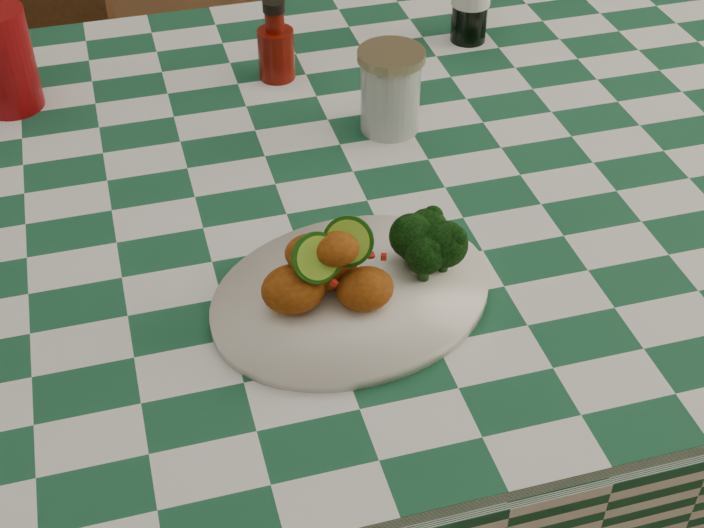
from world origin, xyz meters
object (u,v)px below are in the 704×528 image
object	(u,v)px
wooden_chair_right	(401,85)
fried_chicken_pile	(335,264)
plate	(352,296)
red_tumbler	(3,60)
dining_table	(288,393)
ketchup_bottle	(276,40)
mason_jar	(390,91)

from	to	relation	value
wooden_chair_right	fried_chicken_pile	bearing A→B (deg)	-91.81
plate	fried_chicken_pile	distance (m)	0.05
red_tumbler	wooden_chair_right	size ratio (longest dim) A/B	0.16
dining_table	fried_chicken_pile	bearing A→B (deg)	-86.30
ketchup_bottle	wooden_chair_right	world-z (taller)	ketchup_bottle
plate	red_tumbler	distance (m)	0.63
plate	red_tumbler	xyz separation A→B (m)	(-0.35, 0.52, 0.06)
ketchup_bottle	mason_jar	distance (m)	0.21
plate	fried_chicken_pile	xyz separation A→B (m)	(-0.02, -0.00, 0.05)
red_tumbler	fried_chicken_pile	bearing A→B (deg)	-57.74
dining_table	plate	distance (m)	0.47
fried_chicken_pile	mason_jar	distance (m)	0.36
plate	red_tumbler	world-z (taller)	red_tumbler
dining_table	wooden_chair_right	size ratio (longest dim) A/B	1.84
dining_table	wooden_chair_right	world-z (taller)	wooden_chair_right
fried_chicken_pile	plate	bearing A→B (deg)	0.00
dining_table	wooden_chair_right	xyz separation A→B (m)	(0.42, 0.74, 0.06)
red_tumbler	mason_jar	size ratio (longest dim) A/B	1.26
ketchup_bottle	mason_jar	xyz separation A→B (m)	(0.12, -0.18, -0.00)
plate	mason_jar	xyz separation A→B (m)	(0.14, 0.33, 0.05)
plate	dining_table	bearing A→B (deg)	98.13
ketchup_bottle	wooden_chair_right	bearing A→B (deg)	53.27
wooden_chair_right	mason_jar	bearing A→B (deg)	-89.57
fried_chicken_pile	red_tumbler	distance (m)	0.62
red_tumbler	wooden_chair_right	xyz separation A→B (m)	(0.73, 0.46, -0.41)
fried_chicken_pile	wooden_chair_right	size ratio (longest dim) A/B	0.14
plate	mason_jar	bearing A→B (deg)	66.14
mason_jar	wooden_chair_right	xyz separation A→B (m)	(0.24, 0.66, -0.39)
fried_chicken_pile	mason_jar	world-z (taller)	mason_jar
fried_chicken_pile	wooden_chair_right	xyz separation A→B (m)	(0.40, 0.98, -0.39)
dining_table	red_tumbler	distance (m)	0.63
fried_chicken_pile	ketchup_bottle	world-z (taller)	ketchup_bottle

